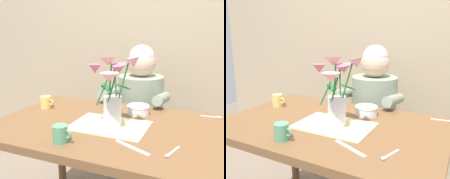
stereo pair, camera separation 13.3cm
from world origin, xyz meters
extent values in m
cube|color=tan|center=(0.00, 1.05, 1.25)|extent=(4.00, 0.10, 2.50)
cube|color=brown|center=(0.00, 0.00, 0.72)|extent=(1.20, 0.80, 0.04)
cylinder|color=brown|center=(-0.54, 0.34, 0.35)|extent=(0.06, 0.06, 0.70)
cylinder|color=brown|center=(0.54, 0.34, 0.35)|extent=(0.06, 0.06, 0.70)
cylinder|color=#4C4C56|center=(0.02, 0.62, 0.20)|extent=(0.30, 0.30, 0.40)
cylinder|color=gray|center=(0.02, 0.62, 0.65)|extent=(0.34, 0.34, 0.50)
sphere|color=#DBB293|center=(0.02, 0.62, 1.00)|extent=(0.21, 0.21, 0.21)
sphere|color=silver|center=(0.02, 0.62, 1.04)|extent=(0.19, 0.19, 0.19)
cylinder|color=gray|center=(-0.17, 0.48, 0.78)|extent=(0.07, 0.33, 0.12)
cylinder|color=gray|center=(0.21, 0.48, 0.78)|extent=(0.07, 0.33, 0.12)
cube|color=beige|center=(0.03, -0.03, 0.74)|extent=(0.40, 0.28, 0.00)
cylinder|color=silver|center=(0.05, -0.03, 0.82)|extent=(0.09, 0.09, 0.16)
cylinder|color=#23602D|center=(0.10, -0.03, 0.97)|extent=(0.06, 0.04, 0.22)
cone|color=pink|center=(0.16, -0.03, 1.08)|extent=(0.08, 0.07, 0.06)
sphere|color=#E5D14C|center=(0.16, -0.03, 1.09)|extent=(0.02, 0.02, 0.02)
cylinder|color=#23602D|center=(0.06, -0.01, 0.95)|extent=(0.04, 0.06, 0.18)
cone|color=#DB6684|center=(0.07, 0.01, 1.04)|extent=(0.12, 0.12, 0.06)
sphere|color=#E5D14C|center=(0.07, 0.01, 1.05)|extent=(0.02, 0.02, 0.02)
cylinder|color=#23602D|center=(0.03, -0.02, 0.97)|extent=(0.04, 0.05, 0.22)
cone|color=pink|center=(0.01, 0.00, 1.08)|extent=(0.13, 0.13, 0.05)
sphere|color=#E5D14C|center=(0.01, 0.00, 1.08)|extent=(0.02, 0.02, 0.02)
cylinder|color=#23602D|center=(0.01, -0.05, 0.95)|extent=(0.06, 0.07, 0.18)
cone|color=#DB6684|center=(-0.02, -0.07, 1.05)|extent=(0.07, 0.07, 0.05)
sphere|color=#E5D14C|center=(-0.02, -0.07, 1.05)|extent=(0.02, 0.02, 0.02)
cylinder|color=#23602D|center=(0.06, -0.08, 0.94)|extent=(0.06, 0.04, 0.16)
cone|color=pink|center=(0.08, -0.13, 1.02)|extent=(0.10, 0.10, 0.04)
sphere|color=#E5D14C|center=(0.08, -0.13, 1.03)|extent=(0.02, 0.02, 0.02)
ellipsoid|color=#23602D|center=(0.00, 0.01, 0.94)|extent=(0.10, 0.08, 0.05)
ellipsoid|color=#23602D|center=(0.09, 0.01, 0.95)|extent=(0.09, 0.09, 0.05)
cylinder|color=white|center=(0.12, 0.22, 0.77)|extent=(0.13, 0.13, 0.05)
torus|color=white|center=(0.12, 0.22, 0.79)|extent=(0.14, 0.14, 0.01)
cube|color=silver|center=(0.22, -0.22, 0.74)|extent=(0.18, 0.10, 0.00)
cylinder|color=#E5C666|center=(-0.47, 0.10, 0.78)|extent=(0.07, 0.07, 0.08)
torus|color=#E5C666|center=(-0.44, 0.10, 0.78)|extent=(0.04, 0.01, 0.04)
cylinder|color=#569970|center=(-0.09, -0.29, 0.78)|extent=(0.07, 0.07, 0.08)
torus|color=#569970|center=(-0.06, -0.29, 0.78)|extent=(0.04, 0.01, 0.04)
cube|color=silver|center=(0.39, -0.19, 0.74)|extent=(0.04, 0.10, 0.00)
ellipsoid|color=silver|center=(0.37, -0.24, 0.74)|extent=(0.03, 0.03, 0.01)
cube|color=silver|center=(0.52, 0.33, 0.74)|extent=(0.10, 0.02, 0.00)
ellipsoid|color=silver|center=(0.57, 0.33, 0.74)|extent=(0.03, 0.02, 0.01)
camera|label=1|loc=(0.51, -1.15, 1.23)|focal=39.36mm
camera|label=2|loc=(0.63, -1.09, 1.23)|focal=39.36mm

